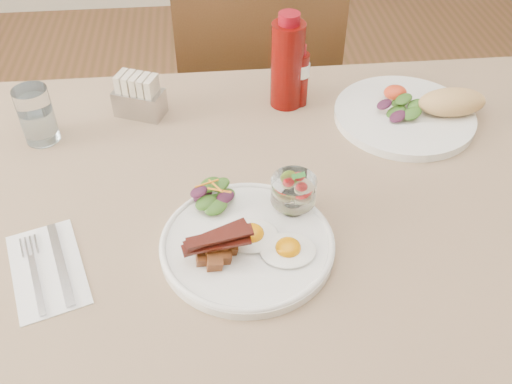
# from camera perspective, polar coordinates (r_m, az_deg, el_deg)

# --- Properties ---
(table) EXTENTS (1.33, 0.88, 0.75)m
(table) POSITION_cam_1_polar(r_m,az_deg,el_deg) (1.07, 3.45, -3.83)
(table) COLOR #503419
(table) RESTS_ON ground
(chair_far) EXTENTS (0.42, 0.42, 0.93)m
(chair_far) POSITION_cam_1_polar(r_m,az_deg,el_deg) (1.67, -0.01, 9.29)
(chair_far) COLOR #503419
(chair_far) RESTS_ON ground
(main_plate) EXTENTS (0.28, 0.28, 0.02)m
(main_plate) POSITION_cam_1_polar(r_m,az_deg,el_deg) (0.92, -0.88, -5.28)
(main_plate) COLOR white
(main_plate) RESTS_ON table
(fried_eggs) EXTENTS (0.15, 0.12, 0.02)m
(fried_eggs) POSITION_cam_1_polar(r_m,az_deg,el_deg) (0.90, 1.37, -4.99)
(fried_eggs) COLOR white
(fried_eggs) RESTS_ON main_plate
(bacon_potato_pile) EXTENTS (0.11, 0.07, 0.05)m
(bacon_potato_pile) POSITION_cam_1_polar(r_m,az_deg,el_deg) (0.87, -3.98, -5.53)
(bacon_potato_pile) COLOR brown
(bacon_potato_pile) RESTS_ON main_plate
(side_salad) EXTENTS (0.08, 0.07, 0.04)m
(side_salad) POSITION_cam_1_polar(r_m,az_deg,el_deg) (0.96, -4.28, -0.47)
(side_salad) COLOR #244B14
(side_salad) RESTS_ON main_plate
(fruit_cup) EXTENTS (0.08, 0.08, 0.08)m
(fruit_cup) POSITION_cam_1_polar(r_m,az_deg,el_deg) (0.94, 3.76, 0.17)
(fruit_cup) COLOR white
(fruit_cup) RESTS_ON main_plate
(second_plate) EXTENTS (0.31, 0.29, 0.07)m
(second_plate) POSITION_cam_1_polar(r_m,az_deg,el_deg) (1.23, 15.68, 7.80)
(second_plate) COLOR white
(second_plate) RESTS_ON table
(ketchup_bottle) EXTENTS (0.08, 0.08, 0.20)m
(ketchup_bottle) POSITION_cam_1_polar(r_m,az_deg,el_deg) (1.20, 3.16, 12.71)
(ketchup_bottle) COLOR #5A0805
(ketchup_bottle) RESTS_ON table
(hot_sauce_bottle) EXTENTS (0.04, 0.04, 0.14)m
(hot_sauce_bottle) POSITION_cam_1_polar(r_m,az_deg,el_deg) (1.21, 4.42, 11.48)
(hot_sauce_bottle) COLOR #5A0805
(hot_sauce_bottle) RESTS_ON table
(sugar_caddy) EXTENTS (0.11, 0.09, 0.09)m
(sugar_caddy) POSITION_cam_1_polar(r_m,az_deg,el_deg) (1.21, -11.62, 9.23)
(sugar_caddy) COLOR #B2B2B6
(sugar_caddy) RESTS_ON table
(water_glass) EXTENTS (0.07, 0.07, 0.11)m
(water_glass) POSITION_cam_1_polar(r_m,az_deg,el_deg) (1.19, -21.02, 6.91)
(water_glass) COLOR white
(water_glass) RESTS_ON table
(napkin_cutlery) EXTENTS (0.16, 0.21, 0.01)m
(napkin_cutlery) POSITION_cam_1_polar(r_m,az_deg,el_deg) (0.95, -20.06, -7.19)
(napkin_cutlery) COLOR white
(napkin_cutlery) RESTS_ON table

